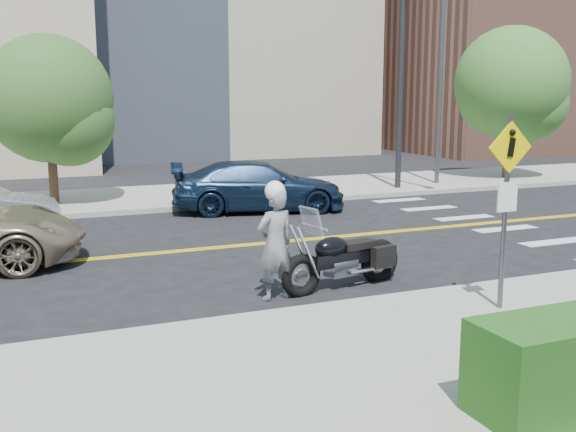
% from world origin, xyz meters
% --- Properties ---
extents(ground_plane, '(120.00, 120.00, 0.00)m').
position_xyz_m(ground_plane, '(0.00, 0.00, 0.00)').
color(ground_plane, black).
rests_on(ground_plane, ground).
extents(sidewalk_near, '(60.00, 5.00, 0.15)m').
position_xyz_m(sidewalk_near, '(0.00, -7.50, 0.07)').
color(sidewalk_near, '#9E9B91').
rests_on(sidewalk_near, ground_plane).
extents(sidewalk_far, '(60.00, 5.00, 0.15)m').
position_xyz_m(sidewalk_far, '(0.00, 7.50, 0.07)').
color(sidewalk_far, '#9E9B91').
rests_on(sidewalk_far, ground_plane).
extents(building_right, '(14.00, 12.00, 12.00)m').
position_xyz_m(building_right, '(26.00, 20.00, 6.00)').
color(building_right, '#8C5947').
rests_on(building_right, ground_plane).
extents(lamp_post, '(0.16, 0.16, 8.00)m').
position_xyz_m(lamp_post, '(12.00, 6.50, 4.15)').
color(lamp_post, '#4C4C51').
rests_on(lamp_post, sidewalk_far).
extents(traffic_light, '(0.28, 4.50, 7.00)m').
position_xyz_m(traffic_light, '(10.00, 5.08, 4.67)').
color(traffic_light, black).
rests_on(traffic_light, sidewalk_far).
extents(pedestrian_sign, '(0.78, 0.08, 3.00)m').
position_xyz_m(pedestrian_sign, '(4.20, -6.31, 1.96)').
color(pedestrian_sign, '#4C4C51').
rests_on(pedestrian_sign, sidewalk_near).
extents(motorcyclist, '(0.77, 0.59, 2.03)m').
position_xyz_m(motorcyclist, '(1.32, -4.09, 1.01)').
color(motorcyclist, silver).
rests_on(motorcyclist, ground).
extents(motorcycle, '(2.62, 1.27, 1.53)m').
position_xyz_m(motorcycle, '(2.70, -3.89, 0.77)').
color(motorcycle, black).
rests_on(motorcycle, ground).
extents(parked_car_blue, '(5.42, 3.18, 1.48)m').
position_xyz_m(parked_car_blue, '(4.08, 4.20, 0.74)').
color(parked_car_blue, '#152741').
rests_on(parked_car_blue, ground).
extents(tree_far_a, '(3.79, 3.79, 5.18)m').
position_xyz_m(tree_far_a, '(-1.46, 7.10, 3.28)').
color(tree_far_a, '#382619').
rests_on(tree_far_a, ground).
extents(tree_far_b, '(4.35, 4.35, 6.02)m').
position_xyz_m(tree_far_b, '(15.58, 6.92, 3.84)').
color(tree_far_b, '#382619').
rests_on(tree_far_b, ground).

